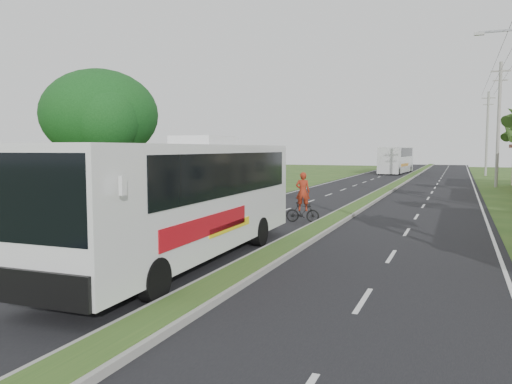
% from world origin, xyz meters
% --- Properties ---
extents(ground, '(180.00, 180.00, 0.00)m').
position_xyz_m(ground, '(0.00, 0.00, 0.00)').
color(ground, '#2E511D').
rests_on(ground, ground).
extents(road_asphalt, '(14.00, 160.00, 0.02)m').
position_xyz_m(road_asphalt, '(0.00, 20.00, 0.01)').
color(road_asphalt, black).
rests_on(road_asphalt, ground).
extents(median_strip, '(1.20, 160.00, 0.18)m').
position_xyz_m(median_strip, '(0.00, 20.00, 0.10)').
color(median_strip, gray).
rests_on(median_strip, ground).
extents(lane_edge_left, '(0.12, 160.00, 0.01)m').
position_xyz_m(lane_edge_left, '(-6.70, 20.00, 0.00)').
color(lane_edge_left, silver).
rests_on(lane_edge_left, ground).
extents(lane_edge_right, '(0.12, 160.00, 0.01)m').
position_xyz_m(lane_edge_right, '(6.70, 20.00, 0.00)').
color(lane_edge_right, silver).
rests_on(lane_edge_right, ground).
extents(shade_tree, '(6.30, 6.00, 7.54)m').
position_xyz_m(shade_tree, '(-12.11, 10.02, 5.03)').
color(shade_tree, '#473321').
rests_on(shade_tree, ground).
extents(utility_pole_c, '(1.60, 0.28, 11.00)m').
position_xyz_m(utility_pole_c, '(8.50, 38.00, 5.67)').
color(utility_pole_c, gray).
rests_on(utility_pole_c, ground).
extents(utility_pole_d, '(1.60, 0.28, 10.50)m').
position_xyz_m(utility_pole_d, '(8.50, 58.00, 5.42)').
color(utility_pole_d, gray).
rests_on(utility_pole_d, ground).
extents(coach_bus_main, '(2.87, 11.97, 3.85)m').
position_xyz_m(coach_bus_main, '(-2.08, 1.92, 2.11)').
color(coach_bus_main, white).
rests_on(coach_bus_main, ground).
extents(coach_bus_far, '(3.41, 12.52, 3.61)m').
position_xyz_m(coach_bus_far, '(-2.72, 60.36, 2.05)').
color(coach_bus_far, silver).
rests_on(coach_bus_far, ground).
extents(motorcyclist, '(1.60, 0.73, 2.36)m').
position_xyz_m(motorcyclist, '(-1.29, 11.06, 0.91)').
color(motorcyclist, black).
rests_on(motorcyclist, ground).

